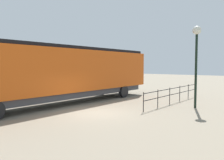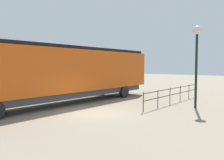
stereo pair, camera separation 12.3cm
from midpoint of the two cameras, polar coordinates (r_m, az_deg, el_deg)
The scene contains 4 objects.
ground_plane at distance 14.21m, azimuth -4.39°, elevation -8.17°, with size 120.00×120.00×0.00m, color gray.
locomotive at distance 17.82m, azimuth -10.68°, elevation 1.99°, with size 2.99×17.90×4.32m.
lamp_post at distance 16.58m, azimuth 20.08°, elevation 7.83°, with size 0.58×0.58×5.56m.
platform_fence at distance 18.58m, azimuth 15.21°, elevation -2.98°, with size 0.05×9.51×1.25m.
Camera 1 is at (9.51, -10.15, 2.90)m, focal length 36.74 mm.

